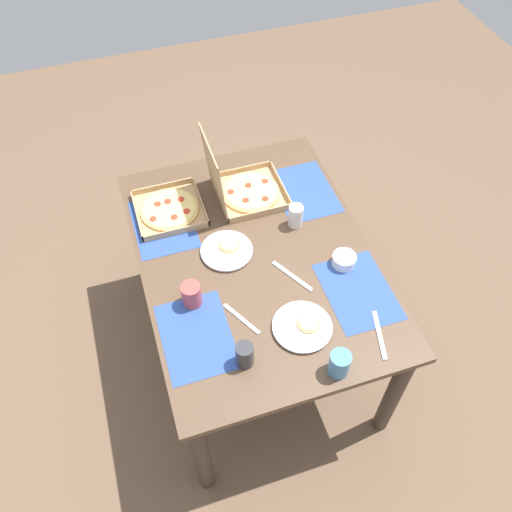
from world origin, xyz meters
name	(u,v)px	position (x,y,z in m)	size (l,w,h in m)	color
ground_plane	(256,341)	(0.00, 0.00, 0.00)	(6.00, 6.00, 0.00)	brown
dining_table	(256,272)	(0.00, 0.00, 0.62)	(1.33, 0.97, 0.73)	#3F3328
placemat_near_left	(358,291)	(-0.30, -0.34, 0.73)	(0.36, 0.26, 0.00)	#2D4C9E
placemat_near_right	(304,191)	(0.30, -0.34, 0.73)	(0.36, 0.26, 0.00)	#2D4C9E
placemat_far_left	(196,336)	(-0.30, 0.34, 0.73)	(0.36, 0.26, 0.00)	#2D4C9E
placemat_far_right	(164,224)	(0.30, 0.34, 0.73)	(0.36, 0.26, 0.00)	#2D4C9E
pizza_box_edge_far	(243,188)	(0.36, -0.05, 0.78)	(0.31, 0.34, 0.34)	tan
pizza_box_corner_left	(170,210)	(0.37, 0.29, 0.74)	(0.30, 0.30, 0.04)	tan
plate_near_right	(303,327)	(-0.39, -0.06, 0.74)	(0.23, 0.23, 0.03)	white
plate_far_left	(227,250)	(0.06, 0.11, 0.74)	(0.22, 0.22, 0.03)	white
cup_dark	(339,364)	(-0.60, -0.12, 0.78)	(0.08, 0.08, 0.11)	teal
cup_spare	(245,355)	(-0.46, 0.19, 0.78)	(0.07, 0.07, 0.11)	#333338
cup_red	(296,216)	(0.12, -0.22, 0.78)	(0.06, 0.06, 0.11)	silver
cup_clear_left	(192,295)	(-0.14, 0.31, 0.78)	(0.08, 0.08, 0.10)	#BF4742
condiment_bowl	(344,260)	(-0.15, -0.34, 0.75)	(0.10, 0.10, 0.05)	white
knife_by_far_right	(292,276)	(-0.15, -0.11, 0.73)	(0.21, 0.02, 0.01)	#B7B7BC
knife_by_far_left	(379,335)	(-0.51, -0.33, 0.73)	(0.21, 0.02, 0.01)	#B7B7BC
fork_by_near_left	(241,319)	(-0.28, 0.15, 0.73)	(0.19, 0.02, 0.01)	#B7B7BC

